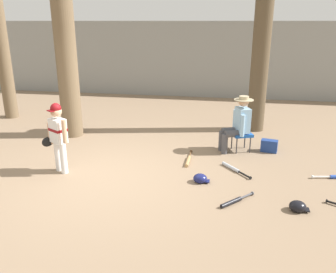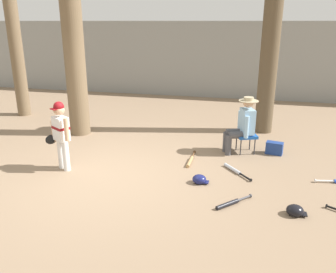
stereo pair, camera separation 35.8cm
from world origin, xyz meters
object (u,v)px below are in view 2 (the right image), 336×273
object	(u,v)px
tree_near_player	(72,31)
bat_black_composite	(230,203)
young_ballplayer	(60,131)
tree_behind_spectator	(271,39)
handbag_beside_stool	(274,148)
seated_spectator	(242,124)
bat_aluminum_silver	(234,170)
bat_wood_tan	(190,160)
batting_helmet_navy	(199,179)
tree_far_left	(12,20)
batting_helmet_black	(295,211)
folding_stool	(246,136)

from	to	relation	value
tree_near_player	bat_black_composite	size ratio (longest dim) A/B	9.85
young_ballplayer	tree_behind_spectator	bearing A→B (deg)	42.26
handbag_beside_stool	tree_behind_spectator	bearing A→B (deg)	97.52
tree_behind_spectator	bat_black_composite	size ratio (longest dim) A/B	9.14
seated_spectator	bat_aluminum_silver	bearing A→B (deg)	-93.54
bat_wood_tan	bat_aluminum_silver	size ratio (longest dim) A/B	1.26
tree_behind_spectator	bat_black_composite	distance (m)	4.61
seated_spectator	handbag_beside_stool	world-z (taller)	seated_spectator
bat_wood_tan	seated_spectator	bearing A→B (deg)	39.66
young_ballplayer	batting_helmet_navy	distance (m)	2.68
tree_far_left	batting_helmet_black	bearing A→B (deg)	-29.01
tree_far_left	bat_aluminum_silver	bearing A→B (deg)	-23.11
young_ballplayer	tree_far_left	bearing A→B (deg)	133.81
handbag_beside_stool	bat_aluminum_silver	bearing A→B (deg)	-123.88
young_ballplayer	folding_stool	distance (m)	3.75
bat_black_composite	batting_helmet_navy	world-z (taller)	batting_helmet_navy
young_ballplayer	handbag_beside_stool	bearing A→B (deg)	24.29
tree_behind_spectator	young_ballplayer	world-z (taller)	tree_behind_spectator
folding_stool	bat_black_composite	bearing A→B (deg)	-93.40
batting_helmet_navy	batting_helmet_black	world-z (taller)	batting_helmet_black
tree_near_player	batting_helmet_navy	xyz separation A→B (m)	(3.32, -2.09, -2.39)
tree_behind_spectator	seated_spectator	world-z (taller)	tree_behind_spectator
tree_near_player	seated_spectator	bearing A→B (deg)	-6.03
young_ballplayer	batting_helmet_navy	xyz separation A→B (m)	(2.59, 0.00, -0.67)
batting_helmet_navy	tree_behind_spectator	bearing A→B (deg)	71.80
bat_wood_tan	bat_aluminum_silver	world-z (taller)	same
tree_near_player	seated_spectator	xyz separation A→B (m)	(3.95, -0.42, -1.82)
seated_spectator	bat_aluminum_silver	distance (m)	1.21
tree_near_player	bat_black_composite	distance (m)	5.35
tree_far_left	bat_black_composite	distance (m)	7.99
handbag_beside_stool	batting_helmet_navy	xyz separation A→B (m)	(-1.31, -1.76, -0.06)
young_ballplayer	folding_stool	world-z (taller)	young_ballplayer
tree_far_left	tree_behind_spectator	bearing A→B (deg)	0.03
bat_aluminum_silver	batting_helmet_black	distance (m)	1.64
seated_spectator	bat_wood_tan	bearing A→B (deg)	-140.34
folding_stool	bat_aluminum_silver	world-z (taller)	folding_stool
seated_spectator	batting_helmet_black	world-z (taller)	seated_spectator
tree_near_player	bat_black_composite	xyz separation A→B (m)	(3.90, -2.74, -2.43)
bat_aluminum_silver	batting_helmet_navy	xyz separation A→B (m)	(-0.56, -0.63, 0.04)
tree_near_player	tree_far_left	bearing A→B (deg)	153.17
folding_stool	seated_spectator	world-z (taller)	seated_spectator
tree_near_player	folding_stool	size ratio (longest dim) A/B	10.86
bat_wood_tan	batting_helmet_navy	bearing A→B (deg)	-70.37
batting_helmet_black	tree_far_left	bearing A→B (deg)	150.99
folding_stool	tree_behind_spectator	bearing A→B (deg)	76.71
seated_spectator	tree_behind_spectator	bearing A→B (deg)	74.01
folding_stool	young_ballplayer	bearing A→B (deg)	-152.61
handbag_beside_stool	tree_far_left	distance (m)	7.74
seated_spectator	batting_helmet_black	size ratio (longest dim) A/B	4.10
tree_near_player	bat_wood_tan	bearing A→B (deg)	-21.72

